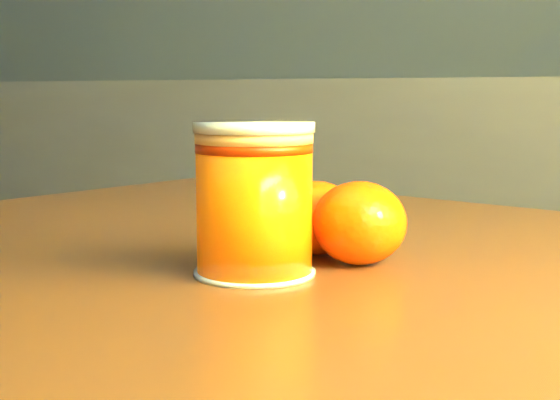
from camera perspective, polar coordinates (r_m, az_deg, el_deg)
The scene contains 5 objects.
kitchen_counter at distance 2.08m, azimuth -9.05°, elevation -4.04°, with size 3.15×0.60×0.90m, color #515156.
table at distance 0.58m, azimuth 5.13°, elevation -14.06°, with size 1.13×0.89×0.75m.
juice_glass at distance 0.52m, azimuth -1.89°, elevation -0.01°, with size 0.08×0.08×0.10m.
orange_front at distance 0.59m, azimuth 2.69°, elevation -1.30°, with size 0.06×0.06×0.06m, color #F94D04.
orange_back at distance 0.56m, azimuth 5.83°, elevation -1.67°, with size 0.07×0.07×0.06m, color #F94D04.
Camera 1 is at (1.22, -0.17, 0.87)m, focal length 50.00 mm.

